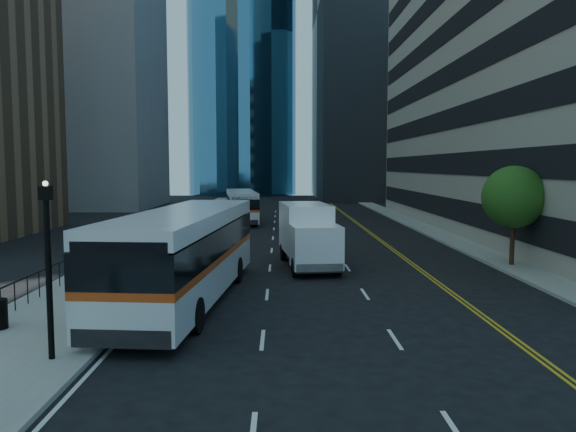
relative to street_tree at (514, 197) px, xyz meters
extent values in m
plane|color=black|center=(-9.00, -8.00, -3.64)|extent=(160.00, 160.00, 0.00)
cube|color=gray|center=(-19.50, 17.00, -3.57)|extent=(5.00, 90.00, 0.15)
cube|color=gray|center=(0.00, 17.00, -3.57)|extent=(2.00, 90.00, 0.15)
cube|color=gray|center=(9.00, 64.00, 26.36)|extent=(30.00, 28.00, 60.00)
cube|color=gray|center=(-37.00, 44.00, 13.86)|extent=(18.00, 18.00, 35.00)
cylinder|color=#332114|center=(0.00, 0.00, -2.39)|extent=(0.24, 0.24, 2.20)
sphere|color=#1D4E16|center=(0.00, 0.00, 0.01)|extent=(3.20, 3.20, 3.20)
cylinder|color=black|center=(-18.00, -14.00, -1.39)|extent=(0.16, 0.16, 4.20)
cube|color=black|center=(-18.00, -14.00, 0.89)|extent=(0.28, 0.28, 0.36)
cube|color=silver|center=(-15.59, -7.10, -2.62)|extent=(4.19, 13.85, 1.25)
cube|color=#C54112|center=(-15.59, -7.10, -1.88)|extent=(4.21, 13.87, 0.25)
cube|color=black|center=(-15.59, -7.10, -1.25)|extent=(4.21, 13.87, 1.02)
cube|color=silver|center=(-15.59, -7.10, -0.40)|extent=(4.19, 13.85, 0.57)
cylinder|color=black|center=(-17.31, -11.05, -3.07)|extent=(0.44, 1.16, 1.14)
cylinder|color=black|center=(-14.61, -11.30, -3.07)|extent=(0.44, 1.16, 1.14)
cylinder|color=black|center=(-16.61, -3.35, -3.07)|extent=(0.44, 1.16, 1.14)
cylinder|color=black|center=(-13.90, -3.60, -3.07)|extent=(0.44, 1.16, 1.14)
cube|color=silver|center=(-15.60, 23.85, -2.80)|extent=(3.79, 11.48, 1.03)
cube|color=red|center=(-15.60, 23.85, -2.19)|extent=(3.81, 11.50, 0.21)
cube|color=black|center=(-15.60, 23.85, -1.67)|extent=(3.81, 11.50, 0.84)
cube|color=silver|center=(-15.60, 23.85, -0.97)|extent=(3.79, 11.48, 0.47)
cylinder|color=black|center=(-16.28, 20.36, -3.17)|extent=(0.39, 0.97, 0.94)
cylinder|color=black|center=(-14.10, 20.63, -3.17)|extent=(0.39, 0.97, 0.94)
cylinder|color=black|center=(-17.06, 26.70, -3.17)|extent=(0.39, 0.97, 0.94)
cylinder|color=black|center=(-14.87, 26.96, -3.17)|extent=(0.39, 0.97, 0.94)
cube|color=white|center=(-10.26, -2.06, -2.25)|extent=(2.53, 2.36, 2.02)
cube|color=black|center=(-10.16, -2.97, -1.86)|extent=(2.10, 0.29, 1.06)
cube|color=white|center=(-10.63, 1.28, -1.67)|extent=(2.80, 4.84, 2.50)
cube|color=black|center=(-10.52, 0.23, -3.11)|extent=(2.40, 6.50, 0.24)
cylinder|color=black|center=(-11.27, -2.37, -3.18)|extent=(0.37, 0.95, 0.92)
cylinder|color=black|center=(-9.21, -2.14, -3.18)|extent=(0.37, 0.95, 0.92)
cylinder|color=black|center=(-11.80, 2.41, -3.18)|extent=(0.37, 0.95, 0.92)
cylinder|color=black|center=(-9.74, 2.64, -3.18)|extent=(0.37, 0.95, 0.92)
camera|label=1|loc=(-11.96, -28.50, 1.57)|focal=35.00mm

